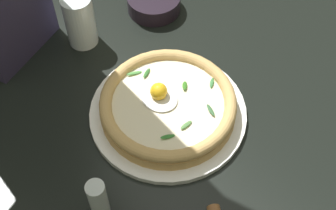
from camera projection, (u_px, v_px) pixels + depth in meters
The scene contains 6 objects.
ground_plane at pixel (148, 118), 0.92m from camera, with size 2.40×2.40×0.03m, color black.
pizza_plate at pixel (168, 113), 0.90m from camera, with size 0.31×0.31×0.01m, color white.
pizza at pixel (168, 104), 0.88m from camera, with size 0.26×0.26×0.06m.
side_bowl at pixel (154, 2), 1.07m from camera, with size 0.12×0.12×0.04m, color black.
drinking_glass at pixel (81, 24), 0.98m from camera, with size 0.06×0.06×0.12m.
pepper_shaker at pixel (98, 199), 0.75m from camera, with size 0.03×0.03×0.09m, color silver.
Camera 1 is at (0.38, -0.36, 0.74)m, focal length 49.21 mm.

